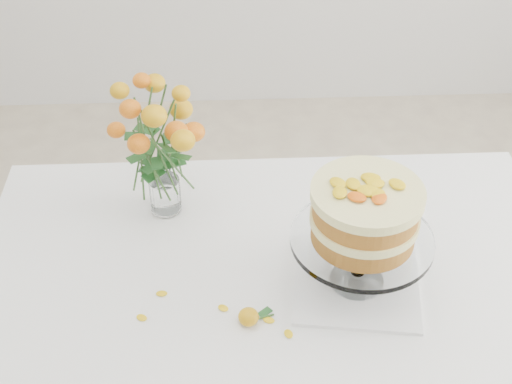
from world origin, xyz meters
TOP-DOWN VIEW (x-y plane):
  - table at (0.00, 0.00)m, footprint 1.43×0.93m
  - napkin at (0.19, -0.04)m, footprint 0.32×0.32m
  - cake_stand at (0.19, -0.04)m, footprint 0.32×0.32m
  - rose_vase at (-0.26, 0.25)m, footprint 0.27×0.27m
  - loose_rose_near at (-0.06, -0.14)m, footprint 0.08×0.05m
  - stray_petal_a at (-0.12, -0.10)m, footprint 0.03×0.02m
  - stray_petal_b at (-0.02, -0.14)m, footprint 0.03×0.02m
  - stray_petal_c at (0.02, -0.18)m, footprint 0.03×0.02m
  - stray_petal_d at (-0.26, -0.05)m, footprint 0.03×0.02m
  - stray_petal_e at (-0.30, -0.12)m, footprint 0.03×0.02m

SIDE VIEW (x-z plane):
  - table at x=0.00m, z-range 0.30..1.05m
  - stray_petal_a at x=-0.12m, z-range 0.76..0.76m
  - stray_petal_b at x=-0.02m, z-range 0.76..0.76m
  - stray_petal_c at x=0.02m, z-range 0.76..0.76m
  - stray_petal_d at x=-0.26m, z-range 0.76..0.76m
  - stray_petal_e at x=-0.30m, z-range 0.76..0.76m
  - napkin at x=0.19m, z-range 0.76..0.77m
  - loose_rose_near at x=-0.06m, z-range 0.76..0.79m
  - cake_stand at x=0.19m, z-range 0.81..1.10m
  - rose_vase at x=-0.26m, z-range 0.79..1.19m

